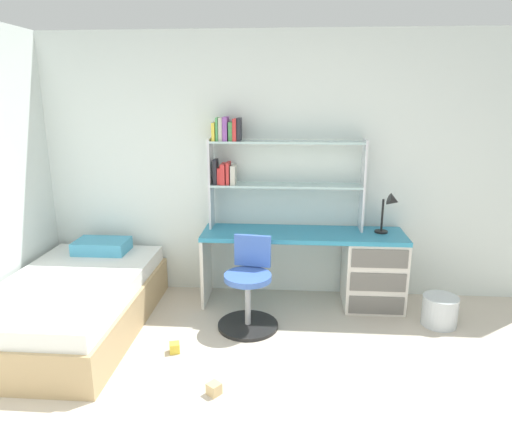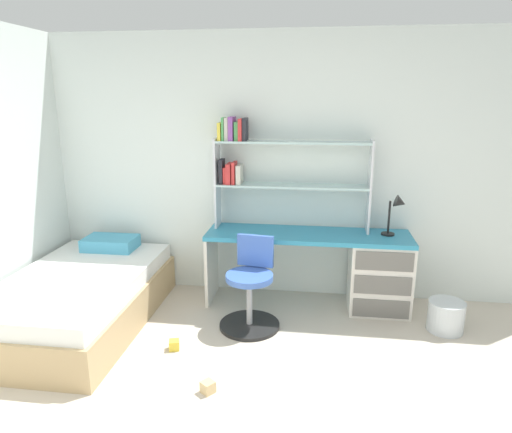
# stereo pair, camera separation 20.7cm
# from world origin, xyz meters

# --- Properties ---
(room_shell) EXTENTS (5.60, 6.39, 2.52)m
(room_shell) POSITION_xyz_m (-1.24, 1.27, 1.26)
(room_shell) COLOR silver
(room_shell) RESTS_ON ground_plane
(desk) EXTENTS (1.87, 0.50, 0.71)m
(desk) POSITION_xyz_m (0.71, 2.42, 0.39)
(desk) COLOR teal
(desk) RESTS_ON ground_plane
(bookshelf_hutch) EXTENTS (1.44, 0.22, 1.04)m
(bookshelf_hutch) POSITION_xyz_m (-0.17, 2.55, 1.34)
(bookshelf_hutch) COLOR silver
(bookshelf_hutch) RESTS_ON desk
(desk_lamp) EXTENTS (0.20, 0.17, 0.38)m
(desk_lamp) POSITION_xyz_m (1.00, 2.43, 0.96)
(desk_lamp) COLOR black
(desk_lamp) RESTS_ON desk
(swivel_chair) EXTENTS (0.52, 0.52, 0.78)m
(swivel_chair) POSITION_xyz_m (-0.25, 1.93, 0.30)
(swivel_chair) COLOR black
(swivel_chair) RESTS_ON ground_plane
(bed_platform) EXTENTS (1.12, 1.83, 0.58)m
(bed_platform) POSITION_xyz_m (-1.72, 1.77, 0.23)
(bed_platform) COLOR tan
(bed_platform) RESTS_ON ground_plane
(waste_bin) EXTENTS (0.30, 0.30, 0.26)m
(waste_bin) POSITION_xyz_m (1.41, 2.07, 0.13)
(waste_bin) COLOR silver
(waste_bin) RESTS_ON ground_plane
(toy_block_natural_1) EXTENTS (0.11, 0.11, 0.08)m
(toy_block_natural_1) POSITION_xyz_m (-0.39, 0.98, 0.04)
(toy_block_natural_1) COLOR tan
(toy_block_natural_1) RESTS_ON ground_plane
(toy_block_yellow_2) EXTENTS (0.10, 0.10, 0.08)m
(toy_block_yellow_2) POSITION_xyz_m (-0.78, 1.46, 0.04)
(toy_block_yellow_2) COLOR gold
(toy_block_yellow_2) RESTS_ON ground_plane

